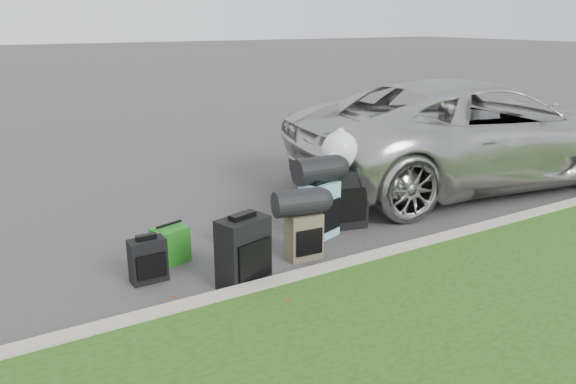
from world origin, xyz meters
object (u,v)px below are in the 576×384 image
suv (474,132)px  suitcase_teal (319,211)px  suitcase_large_black_left (243,253)px  tote_navy (238,233)px  suitcase_small_black (148,260)px  suitcase_olive (304,236)px  tote_green (170,245)px  suitcase_large_black_right (346,198)px

suv → suitcase_teal: (-3.39, -0.75, -0.47)m
suv → suitcase_large_black_left: size_ratio=8.32×
suitcase_teal → suitcase_large_black_left: bearing=-171.7°
suitcase_teal → tote_navy: suitcase_teal is taller
suitcase_small_black → suitcase_olive: bearing=-11.2°
tote_green → tote_navy: tote_green is taller
suitcase_olive → suitcase_large_black_right: suitcase_large_black_right is taller
suv → tote_navy: suv is taller
suitcase_teal → suitcase_large_black_right: bearing=-4.3°
suv → suitcase_small_black: 5.58m
suitcase_small_black → suitcase_teal: size_ratio=0.67×
suitcase_large_black_left → tote_green: suitcase_large_black_left is taller
suv → tote_green: size_ratio=15.07×
suitcase_large_black_left → tote_navy: suitcase_large_black_left is taller
suitcase_large_black_right → tote_navy: bearing=-170.5°
tote_green → tote_navy: bearing=-14.2°
suitcase_teal → suitcase_large_black_right: suitcase_large_black_right is taller
suitcase_large_black_left → tote_green: 1.01m
suitcase_large_black_right → suitcase_large_black_left: bearing=-141.4°
suitcase_large_black_right → tote_navy: (-1.42, 0.12, -0.21)m
suv → tote_navy: (-4.33, -0.50, -0.65)m
suv → suitcase_large_black_right: suv is taller
suitcase_large_black_left → suitcase_olive: 0.90m
suitcase_small_black → tote_navy: (1.15, 0.36, -0.06)m
suv → suitcase_large_black_right: bearing=110.4°
suitcase_olive → tote_navy: suitcase_olive is taller
suitcase_olive → tote_navy: bearing=128.5°
suitcase_small_black → suitcase_olive: size_ratio=0.87×
tote_green → suitcase_teal: bearing=-23.3°
suitcase_olive → suitcase_teal: suitcase_teal is taller
suitcase_teal → suitcase_large_black_right: 0.49m
suitcase_large_black_left → tote_green: size_ratio=1.81×
suitcase_small_black → suitcase_large_black_left: 0.96m
suitcase_olive → tote_navy: size_ratio=1.63×
suitcase_olive → tote_green: (-1.26, 0.64, -0.06)m
suitcase_olive → tote_green: bearing=157.3°
suv → suitcase_large_black_left: bearing=115.3°
suitcase_small_black → suitcase_large_black_left: (0.75, -0.58, 0.13)m
suitcase_large_black_left → suitcase_large_black_right: (1.81, 0.82, 0.02)m
suv → suitcase_olive: suv is taller
suitcase_olive → suitcase_teal: (0.49, 0.42, 0.08)m
tote_green → suv: bearing=-10.3°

